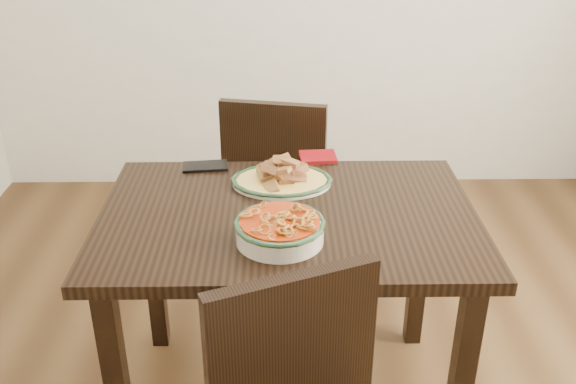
{
  "coord_description": "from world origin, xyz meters",
  "views": [
    {
      "loc": [
        -0.14,
        -1.75,
        1.69
      ],
      "look_at": [
        -0.11,
        -0.01,
        0.81
      ],
      "focal_mm": 40.0,
      "sensor_mm": 36.0,
      "label": 1
    }
  ],
  "objects_px": {
    "chair_far": "(279,183)",
    "fish_plate": "(282,172)",
    "smartphone": "(205,166)",
    "noodle_bowl": "(280,227)",
    "dining_table": "(288,242)"
  },
  "relations": [
    {
      "from": "chair_far",
      "to": "fish_plate",
      "type": "relative_size",
      "value": 2.72
    },
    {
      "from": "dining_table",
      "to": "noodle_bowl",
      "type": "height_order",
      "value": "noodle_bowl"
    },
    {
      "from": "noodle_bowl",
      "to": "chair_far",
      "type": "bearing_deg",
      "value": 90.16
    },
    {
      "from": "noodle_bowl",
      "to": "smartphone",
      "type": "distance_m",
      "value": 0.57
    },
    {
      "from": "fish_plate",
      "to": "noodle_bowl",
      "type": "relative_size",
      "value": 1.27
    },
    {
      "from": "chair_far",
      "to": "noodle_bowl",
      "type": "distance_m",
      "value": 0.94
    },
    {
      "from": "dining_table",
      "to": "chair_far",
      "type": "relative_size",
      "value": 1.3
    },
    {
      "from": "noodle_bowl",
      "to": "smartphone",
      "type": "bearing_deg",
      "value": 117.52
    },
    {
      "from": "smartphone",
      "to": "fish_plate",
      "type": "bearing_deg",
      "value": -33.34
    },
    {
      "from": "chair_far",
      "to": "smartphone",
      "type": "height_order",
      "value": "chair_far"
    },
    {
      "from": "chair_far",
      "to": "noodle_bowl",
      "type": "relative_size",
      "value": 3.45
    },
    {
      "from": "dining_table",
      "to": "noodle_bowl",
      "type": "distance_m",
      "value": 0.22
    },
    {
      "from": "fish_plate",
      "to": "noodle_bowl",
      "type": "distance_m",
      "value": 0.36
    },
    {
      "from": "noodle_bowl",
      "to": "smartphone",
      "type": "xyz_separation_m",
      "value": [
        -0.26,
        0.5,
        -0.04
      ]
    },
    {
      "from": "chair_far",
      "to": "fish_plate",
      "type": "distance_m",
      "value": 0.61
    }
  ]
}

